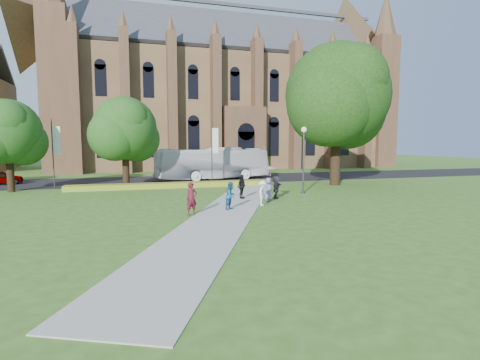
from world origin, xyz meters
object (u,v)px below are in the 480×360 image
object	(u,v)px
large_tree	(337,95)
tour_coach	(213,164)
streetlamp	(304,152)
pedestrian_0	(192,199)
car_0	(0,178)

from	to	relation	value
large_tree	tour_coach	distance (m)	14.52
tour_coach	streetlamp	bearing A→B (deg)	-169.80
streetlamp	pedestrian_0	distance (m)	12.08
streetlamp	tour_coach	bearing A→B (deg)	109.74
large_tree	pedestrian_0	world-z (taller)	large_tree
streetlamp	large_tree	xyz separation A→B (m)	(5.50, 4.50, 5.07)
tour_coach	car_0	bearing A→B (deg)	77.51
large_tree	car_0	size ratio (longest dim) A/B	3.43
car_0	pedestrian_0	world-z (taller)	pedestrian_0
streetlamp	tour_coach	distance (m)	13.53
tour_coach	pedestrian_0	world-z (taller)	tour_coach
streetlamp	car_0	size ratio (longest dim) A/B	1.36
tour_coach	pedestrian_0	xyz separation A→B (m)	(-5.37, -19.14, -0.81)
large_tree	pedestrian_0	bearing A→B (deg)	-144.48
tour_coach	pedestrian_0	size ratio (longest dim) A/B	6.89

